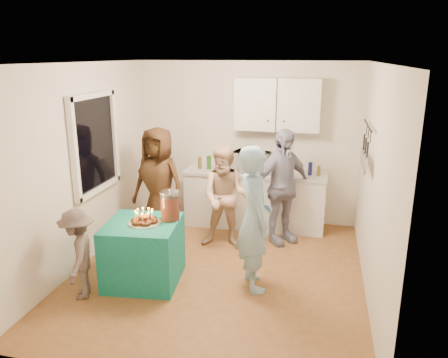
% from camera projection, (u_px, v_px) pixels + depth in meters
% --- Properties ---
extents(floor, '(4.00, 4.00, 0.00)m').
position_uv_depth(floor, '(218.00, 272.00, 5.59)').
color(floor, brown).
rests_on(floor, ground).
extents(ceiling, '(4.00, 4.00, 0.00)m').
position_uv_depth(ceiling, '(217.00, 63.00, 4.87)').
color(ceiling, white).
rests_on(ceiling, floor).
extents(back_wall, '(3.60, 3.60, 0.00)m').
position_uv_depth(back_wall, '(246.00, 143.00, 7.11)').
color(back_wall, silver).
rests_on(back_wall, floor).
extents(left_wall, '(4.00, 4.00, 0.00)m').
position_uv_depth(left_wall, '(82.00, 167.00, 5.61)').
color(left_wall, silver).
rests_on(left_wall, floor).
extents(right_wall, '(4.00, 4.00, 0.00)m').
position_uv_depth(right_wall, '(375.00, 184.00, 4.85)').
color(right_wall, silver).
rests_on(right_wall, floor).
extents(window_night, '(0.04, 1.00, 1.20)m').
position_uv_depth(window_night, '(94.00, 143.00, 5.82)').
color(window_night, black).
rests_on(window_night, left_wall).
extents(counter, '(2.20, 0.58, 0.86)m').
position_uv_depth(counter, '(255.00, 200.00, 7.02)').
color(counter, white).
rests_on(counter, floor).
extents(countertop, '(2.24, 0.62, 0.05)m').
position_uv_depth(countertop, '(255.00, 173.00, 6.90)').
color(countertop, beige).
rests_on(countertop, counter).
extents(upper_cabinet, '(1.30, 0.30, 0.80)m').
position_uv_depth(upper_cabinet, '(277.00, 105.00, 6.68)').
color(upper_cabinet, white).
rests_on(upper_cabinet, back_wall).
extents(pot_rack, '(0.12, 1.00, 0.60)m').
position_uv_depth(pot_rack, '(365.00, 145.00, 5.44)').
color(pot_rack, black).
rests_on(pot_rack, right_wall).
extents(microwave, '(0.63, 0.50, 0.31)m').
position_uv_depth(microwave, '(251.00, 162.00, 6.86)').
color(microwave, white).
rests_on(microwave, countertop).
extents(party_table, '(0.93, 0.93, 0.76)m').
position_uv_depth(party_table, '(143.00, 252.00, 5.30)').
color(party_table, '#117360').
rests_on(party_table, floor).
extents(donut_cake, '(0.38, 0.38, 0.18)m').
position_uv_depth(donut_cake, '(144.00, 216.00, 5.15)').
color(donut_cake, '#381C0C').
rests_on(donut_cake, party_table).
extents(punch_jar, '(0.22, 0.22, 0.34)m').
position_uv_depth(punch_jar, '(170.00, 206.00, 5.25)').
color(punch_jar, red).
rests_on(punch_jar, party_table).
extents(man_birthday, '(0.63, 0.74, 1.72)m').
position_uv_depth(man_birthday, '(254.00, 219.00, 5.04)').
color(man_birthday, '#91B9D3').
rests_on(man_birthday, floor).
extents(woman_back_left, '(0.92, 0.69, 1.69)m').
position_uv_depth(woman_back_left, '(159.00, 184.00, 6.45)').
color(woman_back_left, brown).
rests_on(woman_back_left, floor).
extents(woman_back_center, '(0.75, 0.60, 1.49)m').
position_uv_depth(woman_back_center, '(226.00, 197.00, 6.17)').
color(woman_back_center, tan).
rests_on(woman_back_center, floor).
extents(woman_back_right, '(1.01, 0.99, 1.70)m').
position_uv_depth(woman_back_right, '(282.00, 187.00, 6.29)').
color(woman_back_right, '#11113A').
rests_on(woman_back_right, floor).
extents(child_near_left, '(0.61, 0.78, 1.06)m').
position_uv_depth(child_near_left, '(78.00, 254.00, 4.90)').
color(child_near_left, '#4C403D').
rests_on(child_near_left, floor).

